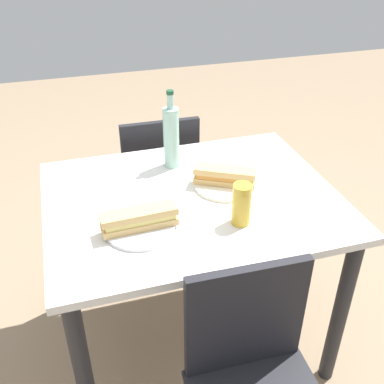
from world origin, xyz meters
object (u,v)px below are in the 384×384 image
knife_far (133,218)px  knife_near (224,175)px  plate_near (224,185)px  plate_far (140,229)px  chair_far (158,179)px  water_bottle (171,136)px  beer_glass (242,204)px  baguette_sandwich_near (225,176)px  chair_near (254,381)px  dining_table (192,222)px  baguette_sandwich_far (139,219)px

knife_far → knife_near: bearing=24.5°
plate_near → plate_far: bearing=-153.7°
chair_far → plate_far: bearing=-106.4°
water_bottle → beer_glass: size_ratio=2.16×
chair_far → beer_glass: 0.92m
baguette_sandwich_near → chair_near: bearing=-101.3°
chair_far → knife_near: bearing=-73.5°
dining_table → baguette_sandwich_near: 0.22m
chair_far → beer_glass: bearing=-82.1°
plate_near → knife_near: 0.06m
dining_table → baguette_sandwich_far: bearing=-146.5°
plate_near → chair_far: bearing=103.6°
baguette_sandwich_near → water_bottle: bearing=124.5°
dining_table → water_bottle: water_bottle is taller
chair_near → baguette_sandwich_far: bearing=117.0°
plate_near → dining_table: bearing=-167.4°
knife_near → water_bottle: size_ratio=0.46×
chair_far → knife_near: 0.64m
chair_far → plate_far: size_ratio=3.62×
knife_far → water_bottle: size_ratio=0.54×
chair_near → baguette_sandwich_near: (0.13, 0.66, 0.33)m
baguette_sandwich_near → knife_near: bearing=72.9°
chair_near → water_bottle: 0.98m
chair_far → beer_glass: size_ratio=5.63×
knife_far → chair_near: bearing=-64.2°
knife_far → beer_glass: 0.38m
dining_table → chair_far: (-0.00, 0.63, -0.16)m
dining_table → chair_near: 0.65m
chair_near → plate_far: (-0.24, 0.47, 0.29)m
plate_far → baguette_sandwich_near: bearing=26.3°
plate_far → beer_glass: 0.36m
knife_far → plate_far: bearing=-75.7°
baguette_sandwich_far → plate_far: bearing=0.0°
chair_far → plate_near: chair_far is taller
chair_far → plate_far: (-0.23, -0.78, 0.29)m
baguette_sandwich_near → beer_glass: bearing=-96.6°
baguette_sandwich_near → water_bottle: 0.29m
chair_far → baguette_sandwich_near: (0.14, -0.60, 0.33)m
baguette_sandwich_near → knife_near: (0.02, 0.05, -0.03)m
plate_near → knife_near: size_ratio=1.56×
plate_near → water_bottle: size_ratio=0.72×
knife_far → plate_near: bearing=18.6°
knife_near → knife_far: (-0.40, -0.18, 0.00)m
water_bottle → beer_glass: bearing=-74.8°
dining_table → plate_near: (0.14, 0.03, 0.13)m
plate_far → baguette_sandwich_far: bearing=0.0°
knife_far → beer_glass: (0.36, -0.11, 0.06)m
baguette_sandwich_far → dining_table: bearing=33.5°
plate_far → water_bottle: bearing=62.0°
chair_near → knife_near: 0.79m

